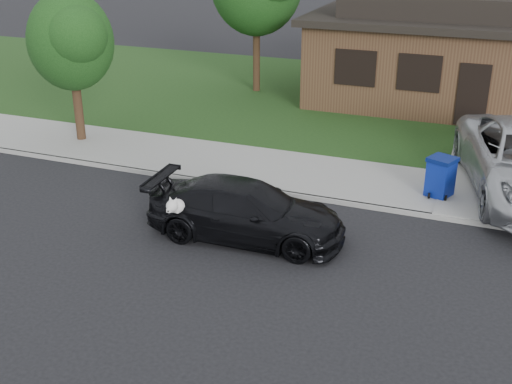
% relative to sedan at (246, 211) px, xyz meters
% --- Properties ---
extents(ground, '(120.00, 120.00, 0.00)m').
position_rel_sedan_xyz_m(ground, '(0.06, -0.97, -0.65)').
color(ground, black).
rests_on(ground, ground).
extents(sidewalk, '(60.00, 3.00, 0.12)m').
position_rel_sedan_xyz_m(sidewalk, '(0.06, 4.03, -0.59)').
color(sidewalk, gray).
rests_on(sidewalk, ground).
extents(curb, '(60.00, 0.12, 0.12)m').
position_rel_sedan_xyz_m(curb, '(0.06, 2.53, -0.59)').
color(curb, gray).
rests_on(curb, ground).
extents(lawn, '(60.00, 13.00, 0.13)m').
position_rel_sedan_xyz_m(lawn, '(0.06, 12.03, -0.59)').
color(lawn, '#193814').
rests_on(lawn, ground).
extents(sedan, '(4.54, 2.21, 1.30)m').
position_rel_sedan_xyz_m(sedan, '(0.00, 0.00, 0.00)').
color(sedan, black).
rests_on(sedan, ground).
extents(recycling_bin, '(0.81, 0.81, 1.03)m').
position_rel_sedan_xyz_m(recycling_bin, '(3.82, 3.73, -0.01)').
color(recycling_bin, '#0D2496').
rests_on(recycling_bin, sidewalk).
extents(house, '(12.60, 8.60, 4.65)m').
position_rel_sedan_xyz_m(house, '(4.06, 14.03, 1.48)').
color(house, '#422B1C').
rests_on(house, ground).
extents(tree_2, '(2.73, 2.60, 4.59)m').
position_rel_sedan_xyz_m(tree_2, '(-7.32, 4.14, 2.62)').
color(tree_2, '#332114').
rests_on(tree_2, ground).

